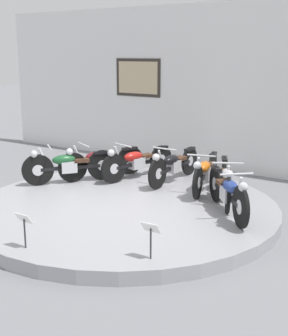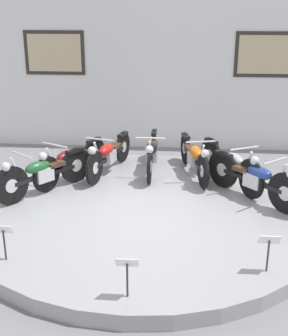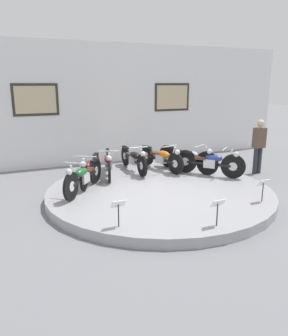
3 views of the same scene
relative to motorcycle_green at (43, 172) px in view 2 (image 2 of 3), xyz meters
The scene contains 13 objects.
ground_plane 1.93m from the motorcycle_green, 14.82° to the right, with size 60.00×60.00×0.00m, color slate.
display_platform 1.90m from the motorcycle_green, 14.82° to the right, with size 5.48×5.48×0.21m, color #99999E.
back_wall 4.26m from the motorcycle_green, 63.81° to the left, with size 14.00×0.22×4.03m.
motorcycle_green is the anchor object (origin of this frame).
motorcycle_maroon 0.72m from the motorcycle_green, 63.67° to the left, with size 0.95×1.79×0.79m.
motorcycle_red 1.46m from the motorcycle_green, 49.03° to the left, with size 0.66×1.92×0.79m.
motorcycle_black 2.18m from the motorcycle_green, 35.51° to the left, with size 0.54×1.98×0.79m.
motorcycle_orange 2.82m from the motorcycle_green, 23.04° to the left, with size 0.62×1.93×0.79m.
motorcycle_silver 3.29m from the motorcycle_green, 11.38° to the left, with size 0.96×1.84×0.82m.
motorcycle_blue 3.55m from the motorcycle_green, ahead, with size 1.37×1.55×0.81m.
info_placard_front_left 2.21m from the motorcycle_green, 86.69° to the right, with size 0.26×0.11×0.51m.
info_placard_front_centre 3.37m from the motorcycle_green, 58.18° to the right, with size 0.26×0.11×0.51m.
info_placard_front_right 4.07m from the motorcycle_green, 32.76° to the right, with size 0.26×0.11×0.51m.
Camera 2 is at (0.55, -6.83, 3.36)m, focal length 50.00 mm.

